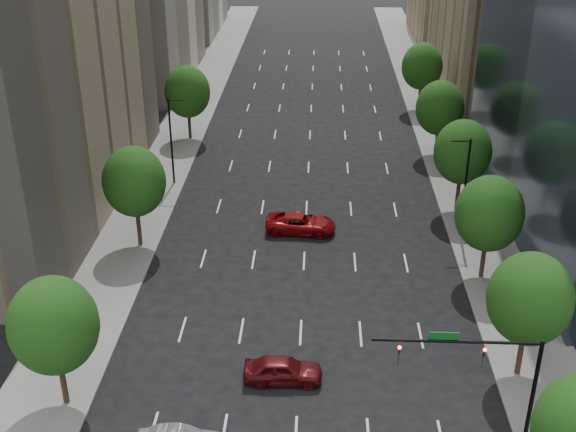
# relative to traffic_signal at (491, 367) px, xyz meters

# --- Properties ---
(sidewalk_left) EXTENTS (6.00, 200.00, 0.15)m
(sidewalk_left) POSITION_rel_traffic_signal_xyz_m (-26.03, 30.00, -5.10)
(sidewalk_left) COLOR slate
(sidewalk_left) RESTS_ON ground
(sidewalk_right) EXTENTS (6.00, 200.00, 0.15)m
(sidewalk_right) POSITION_rel_traffic_signal_xyz_m (4.97, 30.00, -5.10)
(sidewalk_right) COLOR slate
(sidewalk_right) RESTS_ON ground
(tree_right_1) EXTENTS (5.20, 5.20, 8.75)m
(tree_right_1) POSITION_rel_traffic_signal_xyz_m (3.47, 6.00, 0.58)
(tree_right_1) COLOR #382316
(tree_right_1) RESTS_ON ground
(tree_right_2) EXTENTS (5.20, 5.20, 8.61)m
(tree_right_2) POSITION_rel_traffic_signal_xyz_m (3.47, 18.00, 0.43)
(tree_right_2) COLOR #382316
(tree_right_2) RESTS_ON ground
(tree_right_3) EXTENTS (5.20, 5.20, 8.89)m
(tree_right_3) POSITION_rel_traffic_signal_xyz_m (3.47, 30.00, 0.72)
(tree_right_3) COLOR #382316
(tree_right_3) RESTS_ON ground
(tree_right_4) EXTENTS (5.20, 5.20, 8.46)m
(tree_right_4) POSITION_rel_traffic_signal_xyz_m (3.47, 44.00, 0.29)
(tree_right_4) COLOR #382316
(tree_right_4) RESTS_ON ground
(tree_right_5) EXTENTS (5.20, 5.20, 8.75)m
(tree_right_5) POSITION_rel_traffic_signal_xyz_m (3.47, 60.00, 0.58)
(tree_right_5) COLOR #382316
(tree_right_5) RESTS_ON ground
(tree_left_0) EXTENTS (5.20, 5.20, 8.75)m
(tree_left_0) POSITION_rel_traffic_signal_xyz_m (-24.53, 2.00, 0.58)
(tree_left_0) COLOR #382316
(tree_left_0) RESTS_ON ground
(tree_left_1) EXTENTS (5.20, 5.20, 8.97)m
(tree_left_1) POSITION_rel_traffic_signal_xyz_m (-24.53, 22.00, 0.79)
(tree_left_1) COLOR #382316
(tree_left_1) RESTS_ON ground
(tree_left_2) EXTENTS (5.20, 5.20, 8.68)m
(tree_left_2) POSITION_rel_traffic_signal_xyz_m (-24.53, 48.00, 0.50)
(tree_left_2) COLOR #382316
(tree_left_2) RESTS_ON ground
(streetlight_rn) EXTENTS (1.70, 0.20, 9.00)m
(streetlight_rn) POSITION_rel_traffic_signal_xyz_m (2.91, 25.00, -0.33)
(streetlight_rn) COLOR black
(streetlight_rn) RESTS_ON ground
(streetlight_ln) EXTENTS (1.70, 0.20, 9.00)m
(streetlight_ln) POSITION_rel_traffic_signal_xyz_m (-23.96, 35.00, -0.33)
(streetlight_ln) COLOR black
(streetlight_ln) RESTS_ON ground
(traffic_signal) EXTENTS (9.12, 0.40, 7.38)m
(traffic_signal) POSITION_rel_traffic_signal_xyz_m (0.00, 0.00, 0.00)
(traffic_signal) COLOR black
(traffic_signal) RESTS_ON ground
(car_maroon) EXTENTS (5.02, 2.08, 1.70)m
(car_maroon) POSITION_rel_traffic_signal_xyz_m (-11.51, 4.75, -4.32)
(car_maroon) COLOR #510D11
(car_maroon) RESTS_ON ground
(car_red_far) EXTENTS (6.31, 3.23, 1.71)m
(car_red_far) POSITION_rel_traffic_signal_xyz_m (-10.96, 25.14, -4.32)
(car_red_far) COLOR maroon
(car_red_far) RESTS_ON ground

